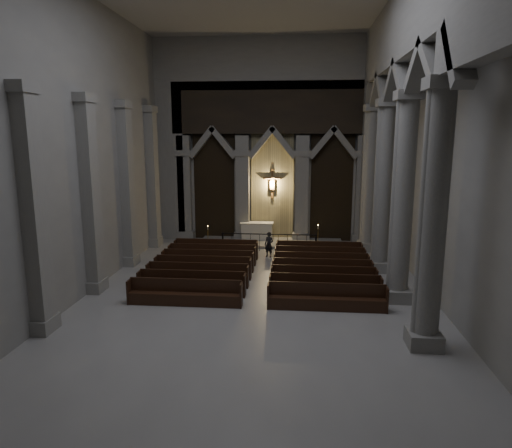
{
  "coord_description": "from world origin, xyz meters",
  "views": [
    {
      "loc": [
        1.54,
        -16.03,
        6.44
      ],
      "look_at": [
        -0.2,
        3.0,
        2.69
      ],
      "focal_mm": 32.0,
      "sensor_mm": 36.0,
      "label": 1
    }
  ],
  "objects_px": {
    "worshipper": "(269,245)",
    "altar": "(257,230)",
    "pews": "(262,272)",
    "candle_stand_right": "(318,242)",
    "candle_stand_left": "(208,243)",
    "altar_rail": "(269,239)"
  },
  "relations": [
    {
      "from": "altar",
      "to": "candle_stand_left",
      "type": "xyz_separation_m",
      "value": [
        -2.6,
        -2.28,
        -0.29
      ]
    },
    {
      "from": "altar",
      "to": "candle_stand_right",
      "type": "height_order",
      "value": "candle_stand_right"
    },
    {
      "from": "altar",
      "to": "pews",
      "type": "distance_m",
      "value": 7.57
    },
    {
      "from": "altar_rail",
      "to": "pews",
      "type": "bearing_deg",
      "value": -90.0
    },
    {
      "from": "altar",
      "to": "candle_stand_left",
      "type": "distance_m",
      "value": 3.47
    },
    {
      "from": "pews",
      "to": "worshipper",
      "type": "distance_m",
      "value": 3.9
    },
    {
      "from": "altar",
      "to": "candle_stand_left",
      "type": "bearing_deg",
      "value": -138.76
    },
    {
      "from": "candle_stand_left",
      "to": "candle_stand_right",
      "type": "bearing_deg",
      "value": 7.02
    },
    {
      "from": "altar",
      "to": "worshipper",
      "type": "xyz_separation_m",
      "value": [
        0.97,
        -3.62,
        0.01
      ]
    },
    {
      "from": "candle_stand_left",
      "to": "candle_stand_right",
      "type": "relative_size",
      "value": 0.99
    },
    {
      "from": "candle_stand_left",
      "to": "worshipper",
      "type": "height_order",
      "value": "candle_stand_left"
    },
    {
      "from": "candle_stand_right",
      "to": "pews",
      "type": "distance_m",
      "value": 6.6
    },
    {
      "from": "candle_stand_right",
      "to": "pews",
      "type": "height_order",
      "value": "candle_stand_right"
    },
    {
      "from": "altar_rail",
      "to": "pews",
      "type": "relative_size",
      "value": 0.54
    },
    {
      "from": "altar",
      "to": "altar_rail",
      "type": "bearing_deg",
      "value": -70.14
    },
    {
      "from": "candle_stand_right",
      "to": "candle_stand_left",
      "type": "bearing_deg",
      "value": -172.98
    },
    {
      "from": "pews",
      "to": "worshipper",
      "type": "xyz_separation_m",
      "value": [
        0.08,
        3.88,
        0.35
      ]
    },
    {
      "from": "altar",
      "to": "altar_rail",
      "type": "relative_size",
      "value": 0.38
    },
    {
      "from": "pews",
      "to": "worshipper",
      "type": "bearing_deg",
      "value": 88.88
    },
    {
      "from": "altar_rail",
      "to": "candle_stand_right",
      "type": "xyz_separation_m",
      "value": [
        2.76,
        0.97,
        -0.31
      ]
    },
    {
      "from": "worshipper",
      "to": "altar",
      "type": "bearing_deg",
      "value": 128.14
    },
    {
      "from": "candle_stand_left",
      "to": "pews",
      "type": "bearing_deg",
      "value": -56.22
    }
  ]
}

